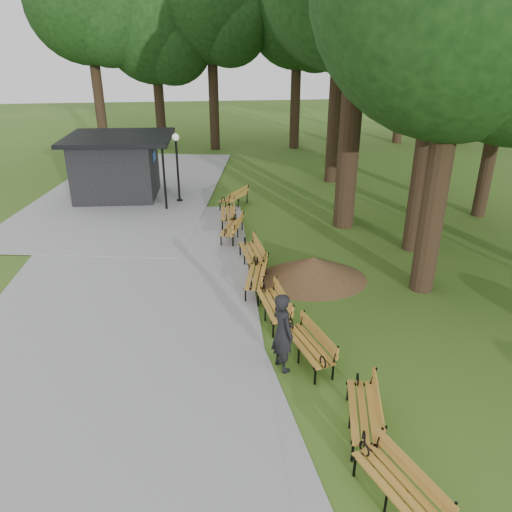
{
  "coord_description": "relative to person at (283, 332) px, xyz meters",
  "views": [
    {
      "loc": [
        -1.56,
        -10.12,
        7.02
      ],
      "look_at": [
        0.0,
        3.0,
        1.1
      ],
      "focal_mm": 34.69,
      "sensor_mm": 36.0,
      "label": 1
    }
  ],
  "objects": [
    {
      "name": "bench_2",
      "position": [
        0.63,
        0.16,
        -0.52
      ],
      "size": [
        1.1,
        2.0,
        0.88
      ],
      "primitive_type": null,
      "rotation": [
        0.0,
        0.0,
        -1.32
      ],
      "color": "#B27929",
      "rests_on": "ground"
    },
    {
      "name": "bench_4",
      "position": [
        -0.13,
        3.88,
        -0.52
      ],
      "size": [
        1.04,
        1.99,
        0.88
      ],
      "primitive_type": null,
      "rotation": [
        0.0,
        0.0,
        -1.79
      ],
      "color": "#B27929",
      "rests_on": "ground"
    },
    {
      "name": "lawn_tree_5",
      "position": [
        10.05,
        9.44,
        5.34
      ],
      "size": [
        4.94,
        4.94,
        8.82
      ],
      "color": "black",
      "rests_on": "ground"
    },
    {
      "name": "bench_7",
      "position": [
        -0.61,
        9.68,
        -0.52
      ],
      "size": [
        0.73,
        1.93,
        0.88
      ],
      "primitive_type": null,
      "rotation": [
        0.0,
        0.0,
        -1.62
      ],
      "color": "#B27929",
      "rests_on": "ground"
    },
    {
      "name": "kiosk",
      "position": [
        -5.47,
        13.86,
        0.5
      ],
      "size": [
        4.87,
        4.29,
        2.91
      ],
      "primitive_type": null,
      "rotation": [
        0.0,
        0.0,
        -0.05
      ],
      "color": "black",
      "rests_on": "ground"
    },
    {
      "name": "bench_8",
      "position": [
        -0.19,
        11.77,
        -0.52
      ],
      "size": [
        1.61,
        1.93,
        0.88
      ],
      "primitive_type": null,
      "rotation": [
        0.0,
        0.0,
        -2.17
      ],
      "color": "#B27929",
      "rests_on": "ground"
    },
    {
      "name": "dirt_mound",
      "position": [
        1.7,
        4.34,
        -0.58
      ],
      "size": [
        2.89,
        2.89,
        0.76
      ],
      "primitive_type": "cone",
      "color": "#47301C",
      "rests_on": "ground"
    },
    {
      "name": "lawn_tree_1",
      "position": [
        5.74,
        6.32,
        6.86
      ],
      "size": [
        5.63,
        5.63,
        10.7
      ],
      "color": "black",
      "rests_on": "ground"
    },
    {
      "name": "bench_0",
      "position": [
        1.22,
        -3.89,
        -0.52
      ],
      "size": [
        1.23,
        2.0,
        0.88
      ],
      "primitive_type": null,
      "rotation": [
        0.0,
        0.0,
        -1.24
      ],
      "color": "#B27929",
      "rests_on": "ground"
    },
    {
      "name": "bench_3",
      "position": [
        0.12,
        2.09,
        -0.52
      ],
      "size": [
        0.85,
        1.96,
        0.88
      ],
      "primitive_type": null,
      "rotation": [
        0.0,
        0.0,
        -1.46
      ],
      "color": "#B27929",
      "rests_on": "ground"
    },
    {
      "name": "path",
      "position": [
        -4.14,
        3.88,
        -0.93
      ],
      "size": [
        12.0,
        38.0,
        0.06
      ],
      "primitive_type": "cube",
      "color": "#969698",
      "rests_on": "ground"
    },
    {
      "name": "bench_5",
      "position": [
        -0.1,
        5.6,
        -0.52
      ],
      "size": [
        0.81,
        1.95,
        0.88
      ],
      "primitive_type": null,
      "rotation": [
        0.0,
        0.0,
        -1.48
      ],
      "color": "#B27929",
      "rests_on": "ground"
    },
    {
      "name": "ground",
      "position": [
        -0.14,
        0.88,
        -0.96
      ],
      "size": [
        100.0,
        100.0,
        0.0
      ],
      "primitive_type": "plane",
      "color": "#345819",
      "rests_on": "ground"
    },
    {
      "name": "lamp_post",
      "position": [
        -2.61,
        12.82,
        1.28
      ],
      "size": [
        0.32,
        0.32,
        3.1
      ],
      "color": "black",
      "rests_on": "ground"
    },
    {
      "name": "tree_backdrop",
      "position": [
        6.89,
        24.56,
        7.18
      ],
      "size": [
        36.66,
        8.42,
        16.28
      ],
      "primitive_type": null,
      "color": "black",
      "rests_on": "ground"
    },
    {
      "name": "person",
      "position": [
        0.0,
        0.0,
        0.0
      ],
      "size": [
        0.68,
        0.82,
        1.92
      ],
      "primitive_type": "imported",
      "rotation": [
        0.0,
        0.0,
        1.95
      ],
      "color": "black",
      "rests_on": "ground"
    },
    {
      "name": "bench_1",
      "position": [
        1.21,
        -2.12,
        -0.52
      ],
      "size": [
        1.07,
        2.0,
        0.88
      ],
      "primitive_type": null,
      "rotation": [
        0.0,
        0.0,
        -1.81
      ],
      "color": "#B27929",
      "rests_on": "ground"
    },
    {
      "name": "bench_6",
      "position": [
        -0.55,
        8.05,
        -0.52
      ],
      "size": [
        1.17,
        2.0,
        0.88
      ],
      "primitive_type": null,
      "rotation": [
        0.0,
        0.0,
        -1.87
      ],
      "color": "#B27929",
      "rests_on": "ground"
    }
  ]
}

